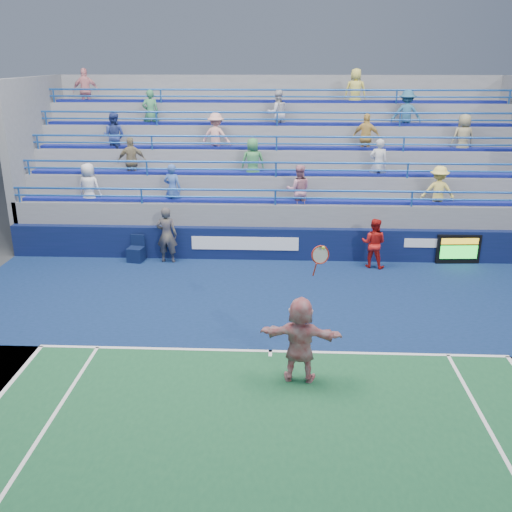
{
  "coord_description": "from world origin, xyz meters",
  "views": [
    {
      "loc": [
        0.21,
        -11.84,
        6.51
      ],
      "look_at": [
        -0.45,
        2.5,
        1.5
      ],
      "focal_mm": 40.0,
      "sensor_mm": 36.0,
      "label": 1
    }
  ],
  "objects_px": {
    "serve_speed_board": "(458,249)",
    "tennis_player": "(300,339)",
    "line_judge": "(167,235)",
    "judge_chair": "(136,253)",
    "ball_girl": "(374,243)"
  },
  "relations": [
    {
      "from": "serve_speed_board",
      "to": "line_judge",
      "type": "xyz_separation_m",
      "value": [
        -9.67,
        -0.29,
        0.45
      ]
    },
    {
      "from": "serve_speed_board",
      "to": "ball_girl",
      "type": "xyz_separation_m",
      "value": [
        -2.88,
        -0.48,
        0.32
      ]
    },
    {
      "from": "judge_chair",
      "to": "tennis_player",
      "type": "xyz_separation_m",
      "value": [
        5.29,
        -7.23,
        0.66
      ]
    },
    {
      "from": "tennis_player",
      "to": "line_judge",
      "type": "height_order",
      "value": "tennis_player"
    },
    {
      "from": "line_judge",
      "to": "serve_speed_board",
      "type": "bearing_deg",
      "value": -174.47
    },
    {
      "from": "tennis_player",
      "to": "ball_girl",
      "type": "bearing_deg",
      "value": 69.92
    },
    {
      "from": "line_judge",
      "to": "ball_girl",
      "type": "bearing_deg",
      "value": -177.77
    },
    {
      "from": "serve_speed_board",
      "to": "line_judge",
      "type": "height_order",
      "value": "line_judge"
    },
    {
      "from": "judge_chair",
      "to": "ball_girl",
      "type": "relative_size",
      "value": 0.54
    },
    {
      "from": "line_judge",
      "to": "judge_chair",
      "type": "bearing_deg",
      "value": 3.18
    },
    {
      "from": "tennis_player",
      "to": "line_judge",
      "type": "relative_size",
      "value": 1.59
    },
    {
      "from": "serve_speed_board",
      "to": "tennis_player",
      "type": "relative_size",
      "value": 0.48
    },
    {
      "from": "serve_speed_board",
      "to": "ball_girl",
      "type": "bearing_deg",
      "value": -170.56
    },
    {
      "from": "serve_speed_board",
      "to": "judge_chair",
      "type": "height_order",
      "value": "serve_speed_board"
    },
    {
      "from": "tennis_player",
      "to": "ball_girl",
      "type": "distance_m",
      "value": 7.49
    }
  ]
}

